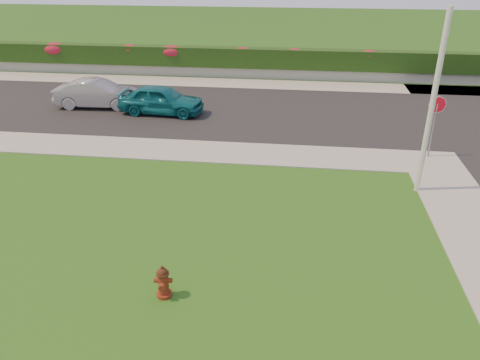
# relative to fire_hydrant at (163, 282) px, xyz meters

# --- Properties ---
(ground) EXTENTS (120.00, 120.00, 0.00)m
(ground) POSITION_rel_fire_hydrant_xyz_m (0.44, -0.96, -0.37)
(ground) COLOR black
(ground) RESTS_ON ground
(street_far) EXTENTS (26.00, 8.00, 0.04)m
(street_far) POSITION_rel_fire_hydrant_xyz_m (-4.56, 13.04, -0.35)
(street_far) COLOR black
(street_far) RESTS_ON ground
(sidewalk_far) EXTENTS (24.00, 2.00, 0.04)m
(sidewalk_far) POSITION_rel_fire_hydrant_xyz_m (-5.56, 8.04, -0.35)
(sidewalk_far) COLOR gray
(sidewalk_far) RESTS_ON ground
(curb_corner) EXTENTS (2.00, 2.00, 0.04)m
(curb_corner) POSITION_rel_fire_hydrant_xyz_m (7.44, 8.04, -0.35)
(curb_corner) COLOR gray
(curb_corner) RESTS_ON ground
(sidewalk_beyond) EXTENTS (34.00, 2.00, 0.04)m
(sidewalk_beyond) POSITION_rel_fire_hydrant_xyz_m (-0.56, 18.04, -0.35)
(sidewalk_beyond) COLOR gray
(sidewalk_beyond) RESTS_ON ground
(retaining_wall) EXTENTS (34.00, 0.40, 0.60)m
(retaining_wall) POSITION_rel_fire_hydrant_xyz_m (-0.56, 19.54, -0.07)
(retaining_wall) COLOR gray
(retaining_wall) RESTS_ON ground
(hedge) EXTENTS (32.00, 0.90, 1.10)m
(hedge) POSITION_rel_fire_hydrant_xyz_m (-0.56, 19.64, 0.78)
(hedge) COLOR black
(hedge) RESTS_ON retaining_wall
(fire_hydrant) EXTENTS (0.40, 0.37, 0.77)m
(fire_hydrant) POSITION_rel_fire_hydrant_xyz_m (0.00, 0.00, 0.00)
(fire_hydrant) COLOR #55220D
(fire_hydrant) RESTS_ON ground
(sedan_teal) EXTENTS (3.90, 1.80, 1.30)m
(sedan_teal) POSITION_rel_fire_hydrant_xyz_m (-3.47, 12.20, 0.32)
(sedan_teal) COLOR #0D5A65
(sedan_teal) RESTS_ON street_far
(sedan_silver) EXTENTS (3.98, 1.59, 1.29)m
(sedan_silver) POSITION_rel_fire_hydrant_xyz_m (-6.71, 12.79, 0.32)
(sedan_silver) COLOR #94959B
(sedan_silver) RESTS_ON street_far
(utility_pole) EXTENTS (0.16, 0.16, 5.40)m
(utility_pole) POSITION_rel_fire_hydrant_xyz_m (6.43, 5.80, 2.33)
(utility_pole) COLOR silver
(utility_pole) RESTS_ON ground
(stop_sign) EXTENTS (0.61, 0.11, 2.25)m
(stop_sign) POSITION_rel_fire_hydrant_xyz_m (7.39, 8.57, 1.28)
(stop_sign) COLOR slate
(stop_sign) RESTS_ON ground
(flower_clump_a) EXTENTS (1.52, 0.97, 0.76)m
(flower_clump_a) POSITION_rel_fire_hydrant_xyz_m (-12.07, 19.54, 1.03)
(flower_clump_a) COLOR #B41E37
(flower_clump_a) RESTS_ON hedge
(flower_clump_b) EXTENTS (1.12, 0.72, 0.56)m
(flower_clump_b) POSITION_rel_fire_hydrant_xyz_m (-7.39, 19.54, 1.11)
(flower_clump_b) COLOR #B41E37
(flower_clump_b) RESTS_ON hedge
(flower_clump_c) EXTENTS (1.42, 0.91, 0.71)m
(flower_clump_c) POSITION_rel_fire_hydrant_xyz_m (-4.84, 19.54, 1.05)
(flower_clump_c) COLOR #B41E37
(flower_clump_c) RESTS_ON hedge
(flower_clump_d) EXTENTS (1.04, 0.67, 0.52)m
(flower_clump_d) POSITION_rel_fire_hydrant_xyz_m (-0.67, 19.54, 1.13)
(flower_clump_d) COLOR #B41E37
(flower_clump_d) RESTS_ON hedge
(flower_clump_e) EXTENTS (1.03, 0.66, 0.51)m
(flower_clump_e) POSITION_rel_fire_hydrant_xyz_m (2.32, 19.54, 1.13)
(flower_clump_e) COLOR #B41E37
(flower_clump_e) RESTS_ON hedge
(flower_clump_f) EXTENTS (1.10, 0.71, 0.55)m
(flower_clump_f) POSITION_rel_fire_hydrant_xyz_m (6.47, 19.54, 1.12)
(flower_clump_f) COLOR #B41E37
(flower_clump_f) RESTS_ON hedge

